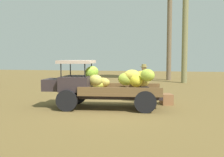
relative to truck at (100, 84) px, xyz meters
name	(u,v)px	position (x,y,z in m)	size (l,w,h in m)	color
ground_plane	(101,109)	(-0.11, 0.26, -0.90)	(60.00, 60.00, 0.00)	brown
truck	(100,84)	(0.00, 0.00, 0.00)	(4.57, 2.11, 1.83)	#32282A
farmer	(144,81)	(-1.54, -1.55, 0.04)	(0.52, 0.48, 1.66)	#876547
wooden_crate	(166,99)	(-2.50, -1.30, -0.69)	(0.59, 0.44, 0.44)	#8C5D3A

